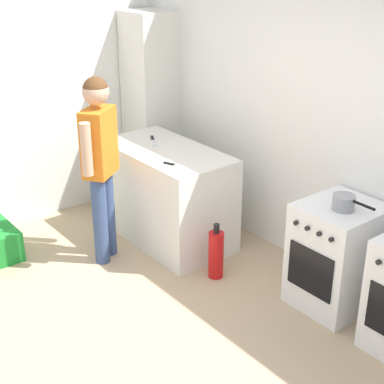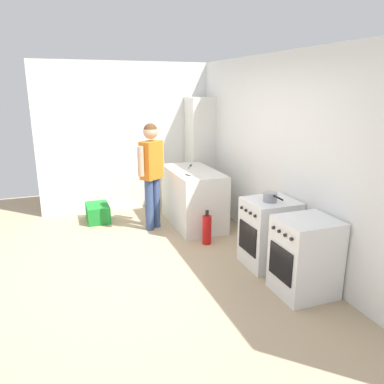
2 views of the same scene
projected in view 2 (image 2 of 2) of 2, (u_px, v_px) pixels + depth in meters
ground_plane at (139, 272)px, 4.55m from camera, size 8.00×8.00×0.00m
back_wall at (284, 157)px, 4.84m from camera, size 6.00×0.10×2.60m
side_wall_left at (127, 138)px, 6.68m from camera, size 0.10×3.10×2.60m
counter_unit at (193, 197)px, 6.04m from camera, size 1.30×0.70×0.90m
oven_left at (269, 233)px, 4.64m from camera, size 0.55×0.62×0.85m
oven_right at (305, 257)px, 3.99m from camera, size 0.54×0.62×0.85m
pot at (270, 197)px, 4.45m from camera, size 0.35×0.17×0.11m
knife_chef at (190, 167)px, 6.17m from camera, size 0.29×0.18×0.01m
knife_utility at (190, 176)px, 5.52m from camera, size 0.25×0.11×0.01m
person at (152, 167)px, 5.71m from camera, size 0.37×0.48×1.65m
fire_extinguisher at (207, 229)px, 5.32m from camera, size 0.13×0.13×0.50m
recycling_crate_lower at (98, 213)px, 6.26m from camera, size 0.52×0.36×0.28m
larder_cabinet at (200, 153)px, 6.91m from camera, size 0.48×0.44×2.00m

